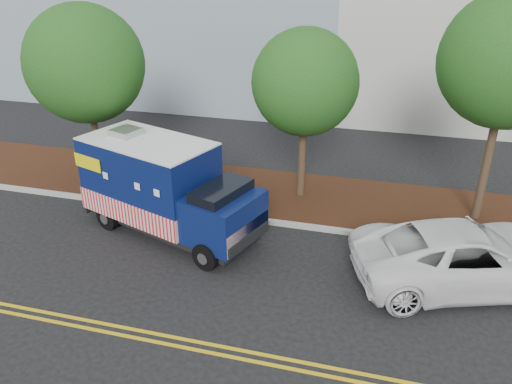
# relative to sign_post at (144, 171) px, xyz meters

# --- Properties ---
(ground) EXTENTS (120.00, 120.00, 0.00)m
(ground) POSITION_rel_sign_post_xyz_m (3.34, -1.82, -1.20)
(ground) COLOR black
(ground) RESTS_ON ground
(curb) EXTENTS (120.00, 0.18, 0.15)m
(curb) POSITION_rel_sign_post_xyz_m (3.34, -0.42, -1.12)
(curb) COLOR #9E9E99
(curb) RESTS_ON ground
(mulch_strip) EXTENTS (120.00, 4.00, 0.15)m
(mulch_strip) POSITION_rel_sign_post_xyz_m (3.34, 1.68, -1.12)
(mulch_strip) COLOR #321A0E
(mulch_strip) RESTS_ON ground
(centerline_near) EXTENTS (120.00, 0.10, 0.01)m
(centerline_near) POSITION_rel_sign_post_xyz_m (3.34, -6.27, -1.19)
(centerline_near) COLOR gold
(centerline_near) RESTS_ON ground
(centerline_far) EXTENTS (120.00, 0.10, 0.01)m
(centerline_far) POSITION_rel_sign_post_xyz_m (3.34, -6.52, -1.19)
(centerline_far) COLOR gold
(centerline_far) RESTS_ON ground
(tree_a) EXTENTS (4.16, 4.16, 6.68)m
(tree_a) POSITION_rel_sign_post_xyz_m (-2.43, 1.04, 3.39)
(tree_a) COLOR #38281C
(tree_a) RESTS_ON ground
(tree_b) EXTENTS (3.57, 3.57, 6.04)m
(tree_b) POSITION_rel_sign_post_xyz_m (5.27, 1.78, 3.05)
(tree_b) COLOR #38281C
(tree_b) RESTS_ON ground
(tree_c) EXTENTS (4.05, 4.05, 7.36)m
(tree_c) POSITION_rel_sign_post_xyz_m (11.25, 1.55, 4.12)
(tree_c) COLOR #38281C
(tree_c) RESTS_ON ground
(sign_post) EXTENTS (0.06, 0.06, 2.40)m
(sign_post) POSITION_rel_sign_post_xyz_m (0.00, 0.00, 0.00)
(sign_post) COLOR #473828
(sign_post) RESTS_ON ground
(food_truck) EXTENTS (6.38, 4.01, 3.17)m
(food_truck) POSITION_rel_sign_post_xyz_m (1.49, -1.65, 0.24)
(food_truck) COLOR black
(food_truck) RESTS_ON ground
(white_car) EXTENTS (6.62, 4.64, 1.68)m
(white_car) POSITION_rel_sign_post_xyz_m (10.48, -2.19, -0.36)
(white_car) COLOR white
(white_car) RESTS_ON ground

